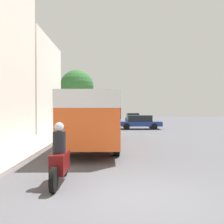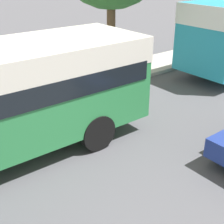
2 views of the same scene
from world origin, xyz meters
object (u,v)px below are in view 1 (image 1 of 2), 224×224
(bus_following, at_px, (99,111))
(bus_lead, at_px, (95,113))
(motorcycle_behind_lead, at_px, (60,159))
(bus_third_in_line, at_px, (102,109))
(pedestrian_near_curb, at_px, (87,115))
(car_crossing, at_px, (139,122))
(car_far_curb, at_px, (133,118))

(bus_following, bearing_deg, bus_lead, -88.86)
(bus_following, relative_size, motorcycle_behind_lead, 4.19)
(bus_third_in_line, distance_m, pedestrian_near_curb, 2.93)
(motorcycle_behind_lead, xyz_separation_m, pedestrian_near_curb, (-2.45, 35.63, 0.35))
(car_crossing, bearing_deg, bus_following, -116.66)
(car_crossing, bearing_deg, bus_lead, -18.98)
(bus_lead, bearing_deg, car_far_curb, 78.61)
(bus_following, bearing_deg, pedestrian_near_curb, 100.43)
(pedestrian_near_curb, bearing_deg, motorcycle_behind_lead, -86.07)
(car_far_curb, bearing_deg, bus_lead, -101.39)
(motorcycle_behind_lead, height_order, car_far_curb, motorcycle_behind_lead)
(bus_following, height_order, car_crossing, bus_following)
(bus_lead, xyz_separation_m, bus_following, (-0.27, 13.57, -0.01))
(bus_following, distance_m, car_far_curb, 7.97)
(bus_third_in_line, xyz_separation_m, motorcycle_behind_lead, (-0.12, -34.67, -1.37))
(bus_following, xyz_separation_m, motorcycle_behind_lead, (-0.30, -20.73, -1.16))
(car_far_curb, distance_m, pedestrian_near_curb, 10.91)
(bus_third_in_line, bearing_deg, bus_following, -89.29)
(bus_third_in_line, relative_size, car_far_curb, 2.45)
(car_crossing, distance_m, car_far_curb, 8.72)
(bus_third_in_line, relative_size, pedestrian_near_curb, 6.21)
(motorcycle_behind_lead, distance_m, car_crossing, 19.16)
(car_far_curb, bearing_deg, pedestrian_near_curb, 130.45)
(bus_lead, height_order, pedestrian_near_curb, bus_lead)
(car_far_curb, relative_size, pedestrian_near_curb, 2.53)
(bus_lead, height_order, motorcycle_behind_lead, bus_lead)
(bus_following, bearing_deg, bus_third_in_line, 90.71)
(motorcycle_behind_lead, bearing_deg, bus_third_in_line, 89.80)
(bus_lead, height_order, car_crossing, bus_lead)
(motorcycle_behind_lead, height_order, car_crossing, motorcycle_behind_lead)
(bus_third_in_line, xyz_separation_m, car_crossing, (4.38, -16.05, -1.31))
(pedestrian_near_curb, bearing_deg, bus_third_in_line, -20.49)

